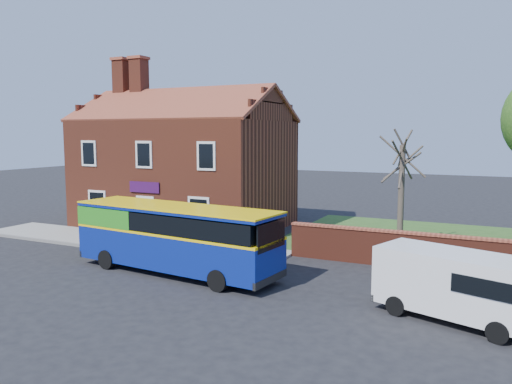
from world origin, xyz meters
The scene contains 7 objects.
ground centered at (0.00, 0.00, 0.00)m, with size 120.00×120.00×0.00m, color black.
pavement centered at (-7.00, 5.75, 0.06)m, with size 18.00×3.50×0.12m, color gray.
kerb centered at (-7.00, 4.00, 0.07)m, with size 18.00×0.15×0.14m, color slate.
shop_building centered at (-7.02, 11.50, 3.41)m, with size 12.30×8.13×10.50m.
bus centered at (-1.55, 2.15, 1.60)m, with size 9.39×3.30×2.80m.
van_near centered at (9.60, 1.44, 1.18)m, with size 5.17×3.35×2.11m.
bare_tree centered at (6.36, 10.45, 2.91)m, with size 2.13×2.53×5.67m.
Camera 1 is at (10.45, -14.62, 5.74)m, focal length 35.00 mm.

